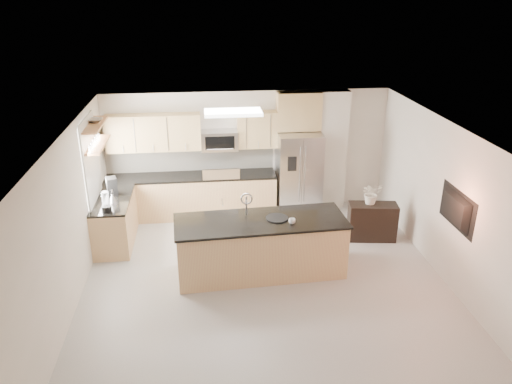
{
  "coord_description": "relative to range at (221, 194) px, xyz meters",
  "views": [
    {
      "loc": [
        -0.95,
        -6.94,
        4.62
      ],
      "look_at": [
        -0.03,
        1.3,
        1.16
      ],
      "focal_mm": 35.0,
      "sensor_mm": 36.0,
      "label": 1
    }
  ],
  "objects": [
    {
      "name": "wall_right",
      "position": [
        3.6,
        -2.92,
        0.83
      ],
      "size": [
        0.02,
        6.5,
        2.6
      ],
      "primitive_type": "cube",
      "color": "beige",
      "rests_on": "floor"
    },
    {
      "name": "window",
      "position": [
        -2.38,
        -1.07,
        1.18
      ],
      "size": [
        0.04,
        1.15,
        1.65
      ],
      "color": "white",
      "rests_on": "wall_left"
    },
    {
      "name": "cup",
      "position": [
        1.05,
        -2.63,
        0.56
      ],
      "size": [
        0.15,
        0.15,
        0.09
      ],
      "primitive_type": "imported",
      "rotation": [
        0.0,
        0.0,
        -0.34
      ],
      "color": "white",
      "rests_on": "island"
    },
    {
      "name": "microwave",
      "position": [
        0.0,
        0.12,
        1.16
      ],
      "size": [
        0.76,
        0.4,
        0.4
      ],
      "color": "#AFAFB1",
      "rests_on": "upper_cabinets"
    },
    {
      "name": "floor",
      "position": [
        0.6,
        -2.92,
        -0.47
      ],
      "size": [
        6.5,
        6.5,
        0.0
      ],
      "primitive_type": "plane",
      "color": "#AFABA6",
      "rests_on": "ground"
    },
    {
      "name": "partition_column",
      "position": [
        2.42,
        0.18,
        0.83
      ],
      "size": [
        0.6,
        0.3,
        2.6
      ],
      "primitive_type": "cube",
      "color": "beige",
      "rests_on": "floor"
    },
    {
      "name": "credenza",
      "position": [
        2.85,
        -1.46,
        -0.11
      ],
      "size": [
        0.96,
        0.51,
        0.73
      ],
      "primitive_type": "cube",
      "rotation": [
        0.0,
        0.0,
        -0.14
      ],
      "color": "black",
      "rests_on": "floor"
    },
    {
      "name": "blender",
      "position": [
        -2.07,
        -1.66,
        0.61
      ],
      "size": [
        0.17,
        0.17,
        0.38
      ],
      "color": "black",
      "rests_on": "left_counter"
    },
    {
      "name": "shelf_lower",
      "position": [
        -2.25,
        -0.97,
        1.48
      ],
      "size": [
        0.3,
        1.2,
        0.04
      ],
      "primitive_type": "cube",
      "color": "brown",
      "rests_on": "wall_left"
    },
    {
      "name": "kettle",
      "position": [
        -2.02,
        -1.31,
        0.55
      ],
      "size": [
        0.19,
        0.19,
        0.23
      ],
      "color": "#AFAFB1",
      "rests_on": "left_counter"
    },
    {
      "name": "television",
      "position": [
        3.51,
        -3.12,
        0.88
      ],
      "size": [
        0.14,
        1.08,
        0.62
      ],
      "primitive_type": "imported",
      "rotation": [
        0.0,
        0.0,
        1.57
      ],
      "color": "black",
      "rests_on": "wall_right"
    },
    {
      "name": "shelf_upper",
      "position": [
        -2.25,
        -0.97,
        1.85
      ],
      "size": [
        0.3,
        1.2,
        0.04
      ],
      "primitive_type": "cube",
      "color": "brown",
      "rests_on": "wall_left"
    },
    {
      "name": "ceiling",
      "position": [
        0.6,
        -2.92,
        2.13
      ],
      "size": [
        6.0,
        6.5,
        0.02
      ],
      "primitive_type": "cube",
      "color": "white",
      "rests_on": "wall_back"
    },
    {
      "name": "platter",
      "position": [
        0.83,
        -2.41,
        0.53
      ],
      "size": [
        0.5,
        0.5,
        0.02
      ],
      "primitive_type": "cylinder",
      "rotation": [
        0.0,
        0.0,
        0.41
      ],
      "color": "black",
      "rests_on": "island"
    },
    {
      "name": "refrigerator",
      "position": [
        1.66,
        -0.05,
        0.42
      ],
      "size": [
        0.92,
        0.78,
        1.78
      ],
      "color": "#AFAFB1",
      "rests_on": "floor"
    },
    {
      "name": "ceiling_fixture",
      "position": [
        0.2,
        -1.32,
        2.09
      ],
      "size": [
        1.0,
        0.5,
        0.06
      ],
      "primitive_type": "cube",
      "color": "white",
      "rests_on": "ceiling"
    },
    {
      "name": "flower_vase",
      "position": [
        2.81,
        -1.41,
        0.58
      ],
      "size": [
        0.62,
        0.55,
        0.63
      ],
      "primitive_type": "imported",
      "rotation": [
        0.0,
        0.0,
        0.11
      ],
      "color": "silver",
      "rests_on": "credenza"
    },
    {
      "name": "wall_back",
      "position": [
        0.6,
        0.33,
        0.83
      ],
      "size": [
        6.0,
        0.02,
        2.6
      ],
      "primitive_type": "cube",
      "color": "beige",
      "rests_on": "floor"
    },
    {
      "name": "bowl",
      "position": [
        -2.25,
        -0.86,
        1.91
      ],
      "size": [
        0.38,
        0.38,
        0.08
      ],
      "primitive_type": "imported",
      "rotation": [
        0.0,
        0.0,
        -0.12
      ],
      "color": "#AFAFB1",
      "rests_on": "shelf_upper"
    },
    {
      "name": "left_counter",
      "position": [
        -2.07,
        -1.07,
        -0.01
      ],
      "size": [
        0.66,
        1.5,
        0.92
      ],
      "color": "#D8BA77",
      "rests_on": "floor"
    },
    {
      "name": "range",
      "position": [
        0.0,
        0.0,
        0.0
      ],
      "size": [
        0.76,
        0.64,
        1.14
      ],
      "color": "black",
      "rests_on": "floor"
    },
    {
      "name": "coffee_maker",
      "position": [
        -2.09,
        -0.88,
        0.61
      ],
      "size": [
        0.24,
        0.27,
        0.35
      ],
      "color": "black",
      "rests_on": "left_counter"
    },
    {
      "name": "back_counter",
      "position": [
        -0.63,
        0.01,
        -0.0
      ],
      "size": [
        3.55,
        0.66,
        1.44
      ],
      "color": "#D8BA77",
      "rests_on": "floor"
    },
    {
      "name": "upper_cabinets",
      "position": [
        -0.7,
        0.16,
        1.35
      ],
      "size": [
        3.5,
        0.33,
        0.75
      ],
      "color": "tan",
      "rests_on": "wall_back"
    },
    {
      "name": "island",
      "position": [
        0.56,
        -2.43,
        0.03
      ],
      "size": [
        2.92,
        1.18,
        1.42
      ],
      "rotation": [
        0.0,
        0.0,
        0.05
      ],
      "color": "#D8BA77",
      "rests_on": "floor"
    },
    {
      "name": "wall_front",
      "position": [
        0.6,
        -6.17,
        0.83
      ],
      "size": [
        6.0,
        0.02,
        2.6
      ],
      "primitive_type": "cube",
      "color": "beige",
      "rests_on": "floor"
    },
    {
      "name": "wall_left",
      "position": [
        -2.4,
        -2.92,
        0.83
      ],
      "size": [
        0.02,
        6.5,
        2.6
      ],
      "primitive_type": "cube",
      "color": "beige",
      "rests_on": "floor"
    }
  ]
}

